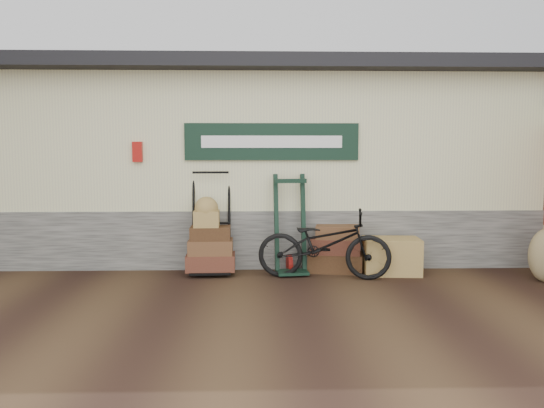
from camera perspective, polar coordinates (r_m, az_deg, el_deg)
The scene contains 7 objects.
ground at distance 7.26m, azimuth 2.59°, elevation -8.75°, with size 80.00×80.00×0.00m, color black.
station_building at distance 9.76m, azimuth 1.41°, elevation 4.57°, with size 14.40×4.10×3.20m.
porter_trolley at distance 7.94m, azimuth -6.57°, elevation -1.24°, with size 0.86×0.64×1.71m, color black, non-canonical shape.
green_barrow at distance 7.82m, azimuth 2.01°, elevation -2.21°, with size 0.53×0.45×1.47m, color black, non-canonical shape.
suitcase_stack at distance 8.08m, azimuth 6.80°, elevation -4.70°, with size 0.80×0.51×0.71m, color #3C2313, non-canonical shape.
wicker_hamper at distance 8.07m, azimuth 12.72°, elevation -5.47°, with size 0.81×0.53×0.53m, color olive.
bicycle at distance 7.57m, azimuth 5.62°, elevation -3.90°, with size 1.89×0.66×1.10m, color black.
Camera 1 is at (-0.53, -7.00, 1.82)m, focal length 35.00 mm.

